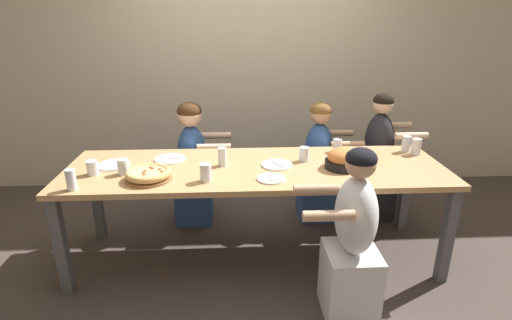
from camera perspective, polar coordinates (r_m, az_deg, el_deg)
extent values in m
plane|color=#423833|center=(3.24, 0.00, -13.52)|extent=(18.00, 18.00, 0.00)
cube|color=beige|center=(4.21, -1.12, 17.54)|extent=(10.00, 0.06, 3.20)
cube|color=tan|center=(2.89, 0.00, -1.30)|extent=(2.73, 0.85, 0.04)
cube|color=#4C4C51|center=(2.97, -26.10, -11.07)|extent=(0.07, 0.07, 0.72)
cube|color=#4C4C51|center=(3.09, 25.69, -9.75)|extent=(0.07, 0.07, 0.72)
cube|color=#4C4C51|center=(3.57, -21.81, -5.11)|extent=(0.07, 0.07, 0.72)
cube|color=#4C4C51|center=(3.67, 20.52, -4.23)|extent=(0.07, 0.07, 0.72)
cylinder|color=#996B42|center=(2.76, -15.04, -2.52)|extent=(0.31, 0.31, 0.02)
torus|color=tan|center=(2.74, -15.11, -1.81)|extent=(0.30, 0.30, 0.04)
cylinder|color=#E5C675|center=(2.75, -15.09, -1.97)|extent=(0.25, 0.25, 0.04)
cylinder|color=#9E4C38|center=(2.69, -15.74, -1.99)|extent=(0.02, 0.02, 0.01)
cylinder|color=#9E4C38|center=(2.73, -15.72, -1.66)|extent=(0.02, 0.02, 0.01)
cylinder|color=#9E4C38|center=(2.71, -13.29, -1.59)|extent=(0.02, 0.02, 0.01)
cylinder|color=#9E4C38|center=(2.75, -13.60, -1.27)|extent=(0.02, 0.02, 0.01)
cylinder|color=#9E4C38|center=(2.75, -15.57, -1.47)|extent=(0.02, 0.02, 0.01)
cylinder|color=#9E4C38|center=(2.78, -14.57, -1.14)|extent=(0.02, 0.02, 0.01)
cylinder|color=#9E4C38|center=(2.80, -14.82, -1.00)|extent=(0.02, 0.02, 0.01)
cylinder|color=black|center=(2.92, 12.21, -0.57)|extent=(0.25, 0.25, 0.06)
cylinder|color=black|center=(2.96, 15.61, -0.24)|extent=(0.11, 0.02, 0.02)
ellipsoid|color=#C17038|center=(2.90, 12.30, 0.47)|extent=(0.22, 0.22, 0.12)
cylinder|color=white|center=(2.67, 2.17, -2.67)|extent=(0.19, 0.19, 0.01)
cube|color=#B7B7BC|center=(2.66, 2.17, -2.49)|extent=(0.02, 0.13, 0.01)
cylinder|color=white|center=(2.90, 3.00, -0.71)|extent=(0.22, 0.22, 0.01)
cube|color=#B7B7BC|center=(2.90, 3.01, -0.54)|extent=(0.08, 0.15, 0.01)
cylinder|color=white|center=(3.08, -19.68, -0.66)|extent=(0.23, 0.23, 0.01)
cube|color=#B7B7BC|center=(3.08, -19.70, -0.50)|extent=(0.02, 0.16, 0.01)
cylinder|color=white|center=(3.09, -12.21, 0.14)|extent=(0.23, 0.23, 0.01)
cube|color=#B7B7BC|center=(3.08, -12.22, 0.29)|extent=(0.16, 0.04, 0.01)
cylinder|color=silver|center=(3.25, 11.55, 2.06)|extent=(0.07, 0.07, 0.10)
cylinder|color=#1EA8DB|center=(3.25, 11.54, 1.82)|extent=(0.06, 0.06, 0.07)
cylinder|color=black|center=(3.25, 11.82, 2.27)|extent=(0.00, 0.02, 0.13)
cylinder|color=silver|center=(3.39, 20.65, 2.16)|extent=(0.07, 0.07, 0.13)
cylinder|color=silver|center=(3.40, 20.60, 1.73)|extent=(0.06, 0.06, 0.07)
cylinder|color=silver|center=(2.74, -24.92, -2.58)|extent=(0.06, 0.06, 0.14)
cylinder|color=black|center=(2.75, -24.84, -3.11)|extent=(0.05, 0.05, 0.08)
cylinder|color=silver|center=(2.89, -4.84, 0.45)|extent=(0.06, 0.06, 0.14)
cylinder|color=black|center=(2.89, -4.83, 0.13)|extent=(0.05, 0.05, 0.10)
cylinder|color=silver|center=(3.36, 21.91, 1.80)|extent=(0.07, 0.07, 0.13)
cylinder|color=silver|center=(3.37, 21.86, 1.43)|extent=(0.07, 0.07, 0.08)
cylinder|color=silver|center=(2.95, -22.32, -1.03)|extent=(0.08, 0.08, 0.10)
cylinder|color=silver|center=(2.64, -7.22, -1.79)|extent=(0.08, 0.08, 0.12)
cylinder|color=black|center=(2.65, -7.19, -2.37)|extent=(0.07, 0.07, 0.06)
cylinder|color=silver|center=(3.00, 6.87, 0.84)|extent=(0.07, 0.07, 0.11)
cylinder|color=silver|center=(3.00, 6.86, 0.62)|extent=(0.06, 0.06, 0.08)
cylinder|color=silver|center=(2.88, -18.49, -0.92)|extent=(0.07, 0.07, 0.11)
cylinder|color=silver|center=(2.89, -18.43, -1.44)|extent=(0.07, 0.07, 0.05)
cube|color=silver|center=(2.67, 13.20, -16.54)|extent=(0.32, 0.34, 0.45)
ellipsoid|color=silver|center=(2.43, 14.08, -7.68)|extent=(0.24, 0.36, 0.48)
sphere|color=tan|center=(2.30, 14.76, -0.50)|extent=(0.17, 0.17, 0.17)
ellipsoid|color=black|center=(2.29, 14.83, 0.21)|extent=(0.18, 0.18, 0.12)
cylinder|color=tan|center=(2.19, 10.33, -7.84)|extent=(0.28, 0.06, 0.06)
cylinder|color=tan|center=(2.48, 8.60, -4.14)|extent=(0.28, 0.06, 0.06)
cube|color=#2D5193|center=(3.76, 8.59, -4.78)|extent=(0.32, 0.34, 0.45)
ellipsoid|color=#2D5193|center=(3.59, 8.96, 1.71)|extent=(0.24, 0.36, 0.45)
sphere|color=tan|center=(3.51, 9.24, 6.55)|extent=(0.19, 0.19, 0.19)
ellipsoid|color=brown|center=(3.50, 9.27, 7.07)|extent=(0.19, 0.19, 0.13)
cylinder|color=tan|center=(3.77, 11.59, 3.79)|extent=(0.28, 0.06, 0.06)
cylinder|color=tan|center=(3.46, 12.94, 2.17)|extent=(0.28, 0.06, 0.06)
cube|color=#2D5193|center=(3.71, -8.80, -5.16)|extent=(0.32, 0.34, 0.45)
ellipsoid|color=#2D5193|center=(3.54, -9.18, 1.36)|extent=(0.24, 0.36, 0.44)
sphere|color=beige|center=(3.45, -9.47, 6.36)|extent=(0.20, 0.20, 0.20)
ellipsoid|color=#422814|center=(3.44, -9.51, 6.94)|extent=(0.21, 0.21, 0.14)
cylinder|color=beige|center=(3.66, -5.78, 3.51)|extent=(0.28, 0.06, 0.06)
cylinder|color=beige|center=(3.34, -6.03, 1.82)|extent=(0.28, 0.06, 0.06)
cube|color=#232328|center=(3.90, 16.42, -4.46)|extent=(0.32, 0.34, 0.45)
ellipsoid|color=#232328|center=(3.73, 17.16, 2.41)|extent=(0.24, 0.36, 0.53)
sphere|color=beige|center=(3.64, 17.73, 7.63)|extent=(0.17, 0.17, 0.17)
ellipsoid|color=black|center=(3.64, 17.78, 8.10)|extent=(0.18, 0.18, 0.12)
cylinder|color=beige|center=(3.93, 19.34, 4.72)|extent=(0.28, 0.06, 0.06)
cylinder|color=beige|center=(3.62, 21.29, 3.23)|extent=(0.28, 0.06, 0.06)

